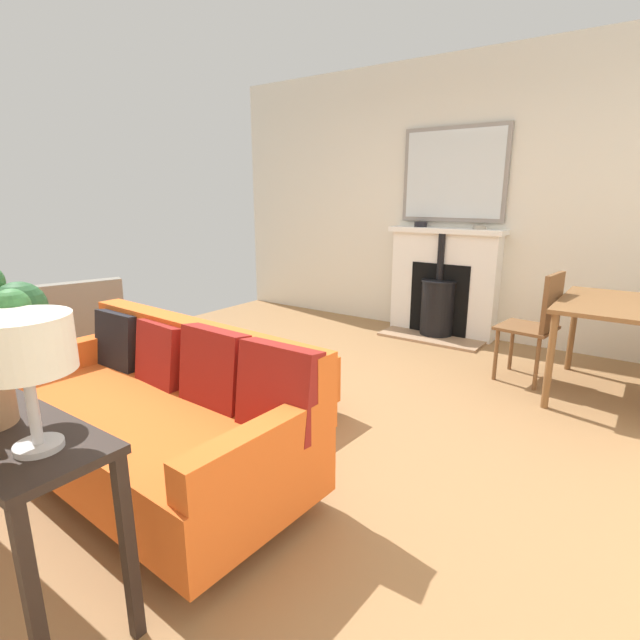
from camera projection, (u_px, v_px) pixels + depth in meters
The scene contains 12 objects.
ground_plane at pixel (283, 412), 3.36m from camera, with size 5.31×5.26×0.01m, color olive.
wall_left at pixel (441, 200), 5.10m from camera, with size 0.12×5.26×2.81m, color silver.
fireplace at pixel (442, 289), 5.07m from camera, with size 0.57×1.19×1.13m.
mirror_over_mantel at pixel (454, 175), 4.87m from camera, with size 0.04×1.08×0.94m.
mantel_bowl_near at pixel (421, 224), 5.09m from camera, with size 0.13×0.13×0.06m.
mantel_bowl_far at pixel (479, 227), 4.74m from camera, with size 0.13×0.13×0.04m.
sofa at pixel (157, 415), 2.51m from camera, with size 0.94×1.86×0.82m.
ottoman at pixel (267, 380), 3.25m from camera, with size 0.67×0.80×0.41m.
armchair_accent at pixel (79, 325), 3.77m from camera, with size 0.80×0.73×0.84m.
table_lamp_far_end at pixel (23, 348), 1.37m from camera, with size 0.28×0.28×0.41m.
dining_table at pixel (618, 316), 3.44m from camera, with size 1.05×0.76×0.72m.
dining_chair_near_fireplace at pixel (539, 319), 3.75m from camera, with size 0.45×0.45×0.89m.
Camera 1 is at (2.37, 2.00, 1.46)m, focal length 27.03 mm.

